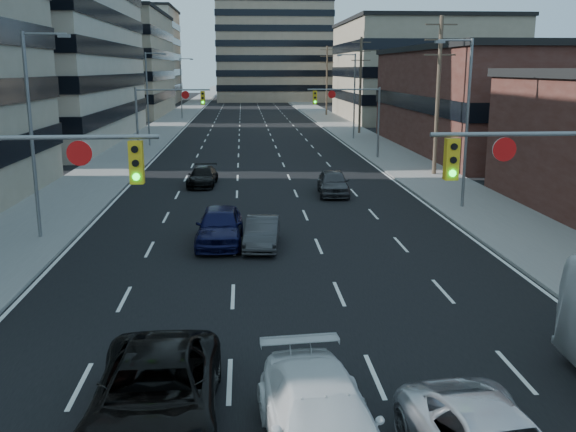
{
  "coord_description": "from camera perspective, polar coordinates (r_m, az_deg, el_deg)",
  "views": [
    {
      "loc": [
        -1.38,
        -8.45,
        7.48
      ],
      "look_at": [
        0.23,
        14.42,
        2.2
      ],
      "focal_mm": 40.0,
      "sensor_mm": 36.0,
      "label": 1
    }
  ],
  "objects": [
    {
      "name": "sidewalk_right",
      "position": [
        139.24,
        1.32,
        9.92
      ],
      "size": [
        5.0,
        300.0,
        0.15
      ],
      "primitive_type": "cube",
      "color": "slate",
      "rests_on": "ground"
    },
    {
      "name": "road_surface",
      "position": [
        138.66,
        -3.49,
        9.86
      ],
      "size": [
        18.0,
        300.0,
        0.02
      ],
      "primitive_type": "cube",
      "color": "black",
      "rests_on": "ground"
    },
    {
      "name": "office_right_far",
      "position": [
        99.99,
        11.55,
        12.44
      ],
      "size": [
        22.0,
        28.0,
        14.0
      ],
      "primitive_type": "cube",
      "color": "gray",
      "rests_on": "ground"
    },
    {
      "name": "signal_near_right",
      "position": [
        18.93,
        23.88,
        2.26
      ],
      "size": [
        6.59,
        0.33,
        6.0
      ],
      "color": "slate",
      "rests_on": "ground"
    },
    {
      "name": "office_left_far",
      "position": [
        110.78,
        -16.21,
        12.74
      ],
      "size": [
        20.0,
        30.0,
        16.0
      ],
      "primitive_type": "cube",
      "color": "gray",
      "rests_on": "ground"
    },
    {
      "name": "streetlight_left_far",
      "position": [
        98.89,
        -9.4,
        11.4
      ],
      "size": [
        2.03,
        0.22,
        9.0
      ],
      "color": "slate",
      "rests_on": "ground"
    },
    {
      "name": "sedan_grey_right",
      "position": [
        38.9,
        4.03,
        2.98
      ],
      "size": [
        2.05,
        4.52,
        1.51
      ],
      "primitive_type": "imported",
      "rotation": [
        0.0,
        0.0,
        -0.06
      ],
      "color": "#39393C",
      "rests_on": "ground"
    },
    {
      "name": "streetlight_left_mid",
      "position": [
        64.12,
        -12.25,
        10.51
      ],
      "size": [
        2.03,
        0.22,
        9.0
      ],
      "color": "slate",
      "rests_on": "ground"
    },
    {
      "name": "streetlight_right_near",
      "position": [
        35.53,
        15.43,
        8.59
      ],
      "size": [
        2.03,
        0.22,
        9.0
      ],
      "color": "slate",
      "rests_on": "ground"
    },
    {
      "name": "white_van",
      "position": [
        13.1,
        3.06,
        -17.88
      ],
      "size": [
        2.63,
        5.47,
        1.54
      ],
      "primitive_type": "imported",
      "rotation": [
        0.0,
        0.0,
        0.09
      ],
      "color": "silver",
      "rests_on": "ground"
    },
    {
      "name": "storefront_right_mid",
      "position": [
        63.79,
        19.72,
        9.55
      ],
      "size": [
        20.0,
        30.0,
        9.0
      ],
      "primitive_type": "cube",
      "color": "#472119",
      "rests_on": "ground"
    },
    {
      "name": "sidewalk_left",
      "position": [
        139.02,
        -8.31,
        9.79
      ],
      "size": [
        5.0,
        300.0,
        0.15
      ],
      "primitive_type": "cube",
      "color": "slate",
      "rests_on": "ground"
    },
    {
      "name": "sedan_blue",
      "position": [
        27.97,
        -6.08,
        -0.87
      ],
      "size": [
        2.08,
        4.89,
        1.65
      ],
      "primitive_type": "imported",
      "rotation": [
        0.0,
        0.0,
        -0.03
      ],
      "color": "#0C0E33",
      "rests_on": "ground"
    },
    {
      "name": "streetlight_right_far",
      "position": [
        69.49,
        5.8,
        10.91
      ],
      "size": [
        2.03,
        0.22,
        9.0
      ],
      "color": "slate",
      "rests_on": "ground"
    },
    {
      "name": "signal_far_left",
      "position": [
        53.91,
        -10.87,
        9.36
      ],
      "size": [
        6.09,
        0.33,
        6.0
      ],
      "color": "slate",
      "rests_on": "ground"
    },
    {
      "name": "signal_far_right",
      "position": [
        54.3,
        5.68,
        9.55
      ],
      "size": [
        6.09,
        0.33,
        6.0
      ],
      "color": "slate",
      "rests_on": "ground"
    },
    {
      "name": "sedan_grey_center",
      "position": [
        27.41,
        -2.3,
        -1.48
      ],
      "size": [
        1.73,
        4.03,
        1.29
      ],
      "primitive_type": "imported",
      "rotation": [
        0.0,
        0.0,
        -0.09
      ],
      "color": "#2F2F32",
      "rests_on": "ground"
    },
    {
      "name": "utility_pole_block",
      "position": [
        46.51,
        13.19,
        10.54
      ],
      "size": [
        2.2,
        0.28,
        11.0
      ],
      "color": "#4C3D2D",
      "rests_on": "ground"
    },
    {
      "name": "bg_block_right",
      "position": [
        142.42,
        9.76,
        12.2
      ],
      "size": [
        22.0,
        22.0,
        12.0
      ],
      "primitive_type": "cube",
      "color": "gray",
      "rests_on": "ground"
    },
    {
      "name": "signal_near_left",
      "position": [
        17.81,
        -23.9,
        1.65
      ],
      "size": [
        6.59,
        0.33,
        6.0
      ],
      "color": "slate",
      "rests_on": "ground"
    },
    {
      "name": "streetlight_left_near",
      "position": [
        29.93,
        -21.62,
        7.42
      ],
      "size": [
        2.03,
        0.22,
        9.0
      ],
      "color": "slate",
      "rests_on": "ground"
    },
    {
      "name": "utility_pole_distant",
      "position": [
        105.34,
        3.47,
        12.02
      ],
      "size": [
        2.2,
        0.28,
        11.0
      ],
      "color": "#4C3D2D",
      "rests_on": "ground"
    },
    {
      "name": "utility_pole_midblock",
      "position": [
        75.7,
        6.45,
        11.6
      ],
      "size": [
        2.2,
        0.28,
        11.0
      ],
      "color": "#4C3D2D",
      "rests_on": "ground"
    },
    {
      "name": "black_pickup",
      "position": [
        14.22,
        -11.72,
        -15.34
      ],
      "size": [
        2.75,
        5.8,
        1.6
      ],
      "primitive_type": "imported",
      "rotation": [
        0.0,
        0.0,
        0.02
      ],
      "color": "black",
      "rests_on": "ground"
    },
    {
      "name": "sedan_black_far",
      "position": [
        42.2,
        -7.6,
        3.5
      ],
      "size": [
        2.01,
        4.36,
        1.23
      ],
      "primitive_type": "imported",
      "rotation": [
        0.0,
        0.0,
        -0.07
      ],
      "color": "black",
      "rests_on": "ground"
    },
    {
      "name": "bg_block_left",
      "position": [
        150.84,
        -14.59,
        13.53
      ],
      "size": [
        24.0,
        24.0,
        20.0
      ],
      "primitive_type": "cube",
      "color": "#ADA089",
      "rests_on": "ground"
    }
  ]
}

